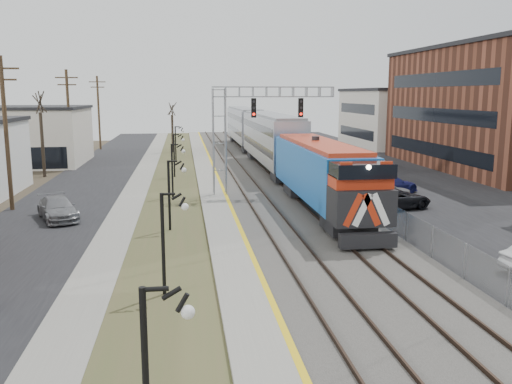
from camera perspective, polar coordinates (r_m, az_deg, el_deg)
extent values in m
cube|color=black|center=(48.31, -17.53, 0.78)|extent=(7.00, 120.00, 0.04)
cube|color=gray|center=(47.73, -12.20, 0.94)|extent=(2.00, 120.00, 0.08)
cube|color=#444B28|center=(47.59, -8.60, 1.02)|extent=(4.00, 120.00, 0.06)
cube|color=gray|center=(47.61, -4.99, 1.21)|extent=(2.00, 120.00, 0.24)
cube|color=#595651|center=(48.10, 0.97, 1.32)|extent=(8.00, 120.00, 0.20)
cube|color=black|center=(51.30, 14.35, 1.47)|extent=(16.00, 120.00, 0.04)
cube|color=gold|center=(47.64, -3.94, 1.38)|extent=(0.24, 120.00, 0.01)
cube|color=#2D2119|center=(47.75, -2.29, 1.45)|extent=(0.08, 120.00, 0.15)
cube|color=#2D2119|center=(47.91, -0.51, 1.49)|extent=(0.08, 120.00, 0.15)
cube|color=#2D2119|center=(48.20, 1.85, 1.54)|extent=(0.08, 120.00, 0.15)
cube|color=#2D2119|center=(48.46, 3.60, 1.57)|extent=(0.08, 120.00, 0.15)
cube|color=blue|center=(34.33, 7.02, 1.62)|extent=(3.00, 17.00, 4.25)
cube|color=black|center=(26.55, 11.69, -5.01)|extent=(2.80, 0.50, 0.70)
cube|color=#A2A5AD|center=(54.02, 1.57, 5.41)|extent=(3.00, 22.00, 5.33)
cube|color=#A2A5AD|center=(76.55, -1.19, 6.85)|extent=(3.00, 22.00, 5.33)
cube|color=gray|center=(40.22, -3.88, 5.13)|extent=(1.00, 1.00, 8.00)
cube|color=gray|center=(40.52, 1.81, 10.49)|extent=(9.00, 0.80, 0.80)
cube|color=black|center=(39.87, -0.25, 8.85)|extent=(0.35, 0.25, 1.40)
cube|color=black|center=(40.47, 4.73, 8.83)|extent=(0.35, 0.25, 1.40)
cylinder|color=black|center=(11.47, -11.51, -19.21)|extent=(0.14, 0.14, 4.00)
cylinder|color=black|center=(20.76, -9.75, -5.53)|extent=(0.14, 0.14, 4.00)
cylinder|color=black|center=(30.50, -9.13, -0.43)|extent=(0.14, 0.14, 4.00)
cylinder|color=black|center=(40.37, -8.81, 2.19)|extent=(0.14, 0.14, 4.00)
cylinder|color=black|center=(50.29, -8.61, 3.78)|extent=(0.14, 0.14, 4.00)
cylinder|color=black|center=(62.23, -8.46, 5.02)|extent=(0.14, 0.14, 4.00)
cylinder|color=#4C3823|center=(38.76, -24.80, 5.49)|extent=(0.28, 0.28, 10.00)
cylinder|color=#4C3823|center=(58.15, -19.08, 7.17)|extent=(0.28, 0.28, 10.00)
cylinder|color=#4C3823|center=(77.85, -16.22, 7.97)|extent=(0.28, 0.28, 10.00)
cube|color=gray|center=(48.80, 5.86, 2.22)|extent=(0.04, 120.00, 1.60)
cube|color=beige|center=(64.65, -23.79, 5.34)|extent=(14.00, 12.00, 6.00)
cube|color=brown|center=(61.67, 25.09, 7.84)|extent=(16.00, 26.00, 12.00)
cube|color=beige|center=(83.89, 15.74, 7.45)|extent=(16.00, 18.00, 8.00)
cylinder|color=#382D23|center=(53.73, -21.55, 4.63)|extent=(0.30, 0.30, 5.95)
cylinder|color=#382D23|center=(72.17, -8.78, 6.08)|extent=(0.30, 0.30, 4.90)
imported|color=black|center=(37.25, 14.47, -0.75)|extent=(5.34, 3.55, 1.36)
imported|color=navy|center=(42.93, 13.98, 0.70)|extent=(5.06, 3.63, 1.36)
imported|color=gray|center=(40.51, 13.51, 0.11)|extent=(4.05, 2.54, 1.29)
imported|color=#0D4519|center=(47.01, 10.87, 1.62)|extent=(4.14, 1.72, 1.33)
imported|color=slate|center=(35.20, -20.16, -1.69)|extent=(3.54, 5.08, 1.37)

